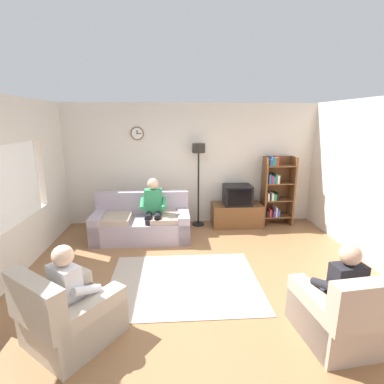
{
  "coord_description": "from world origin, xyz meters",
  "views": [
    {
      "loc": [
        -0.41,
        -3.81,
        2.36
      ],
      "look_at": [
        -0.09,
        1.11,
        1.09
      ],
      "focal_mm": 26.77,
      "sensor_mm": 36.0,
      "label": 1
    }
  ],
  "objects_px": {
    "bookshelf": "(275,190)",
    "tv_stand": "(236,215)",
    "armchair_near_bookshelf": "(342,316)",
    "person_on_couch": "(153,206)",
    "floor_lamp": "(199,162)",
    "person_in_left_armchair": "(74,287)",
    "couch": "(142,223)",
    "person_in_right_armchair": "(340,285)",
    "armchair_near_window": "(70,317)",
    "tv": "(237,195)"
  },
  "relations": [
    {
      "from": "couch",
      "to": "armchair_near_window",
      "type": "distance_m",
      "value": 2.8
    },
    {
      "from": "person_on_couch",
      "to": "person_in_left_armchair",
      "type": "relative_size",
      "value": 1.11
    },
    {
      "from": "couch",
      "to": "floor_lamp",
      "type": "bearing_deg",
      "value": 29.13
    },
    {
      "from": "bookshelf",
      "to": "floor_lamp",
      "type": "height_order",
      "value": "floor_lamp"
    },
    {
      "from": "tv",
      "to": "bookshelf",
      "type": "distance_m",
      "value": 0.9
    },
    {
      "from": "tv",
      "to": "armchair_near_bookshelf",
      "type": "relative_size",
      "value": 0.62
    },
    {
      "from": "armchair_near_bookshelf",
      "to": "person_on_couch",
      "type": "distance_m",
      "value": 3.6
    },
    {
      "from": "person_in_left_armchair",
      "to": "tv",
      "type": "bearing_deg",
      "value": 52.42
    },
    {
      "from": "armchair_near_bookshelf",
      "to": "tv",
      "type": "bearing_deg",
      "value": 96.45
    },
    {
      "from": "armchair_near_bookshelf",
      "to": "bookshelf",
      "type": "bearing_deg",
      "value": 82.1
    },
    {
      "from": "armchair_near_window",
      "to": "armchair_near_bookshelf",
      "type": "relative_size",
      "value": 1.23
    },
    {
      "from": "person_on_couch",
      "to": "person_in_left_armchair",
      "type": "bearing_deg",
      "value": -104.79
    },
    {
      "from": "floor_lamp",
      "to": "person_on_couch",
      "type": "height_order",
      "value": "floor_lamp"
    },
    {
      "from": "couch",
      "to": "armchair_near_bookshelf",
      "type": "bearing_deg",
      "value": -50.05
    },
    {
      "from": "tv_stand",
      "to": "armchair_near_bookshelf",
      "type": "bearing_deg",
      "value": -83.59
    },
    {
      "from": "armchair_near_window",
      "to": "person_in_left_armchair",
      "type": "xyz_separation_m",
      "value": [
        0.05,
        0.07,
        0.32
      ]
    },
    {
      "from": "person_in_right_armchair",
      "to": "bookshelf",
      "type": "bearing_deg",
      "value": 81.74
    },
    {
      "from": "person_on_couch",
      "to": "person_in_left_armchair",
      "type": "distance_m",
      "value": 2.67
    },
    {
      "from": "person_in_left_armchair",
      "to": "couch",
      "type": "bearing_deg",
      "value": 80.93
    },
    {
      "from": "person_in_right_armchair",
      "to": "person_on_couch",
      "type": "bearing_deg",
      "value": 128.75
    },
    {
      "from": "armchair_near_bookshelf",
      "to": "person_in_left_armchair",
      "type": "xyz_separation_m",
      "value": [
        -2.88,
        0.24,
        0.32
      ]
    },
    {
      "from": "couch",
      "to": "tv",
      "type": "height_order",
      "value": "tv"
    },
    {
      "from": "armchair_near_window",
      "to": "person_on_couch",
      "type": "distance_m",
      "value": 2.78
    },
    {
      "from": "person_in_left_armchair",
      "to": "person_on_couch",
      "type": "bearing_deg",
      "value": 75.21
    },
    {
      "from": "person_on_couch",
      "to": "person_in_right_armchair",
      "type": "height_order",
      "value": "person_on_couch"
    },
    {
      "from": "tv",
      "to": "person_in_right_armchair",
      "type": "distance_m",
      "value": 3.41
    },
    {
      "from": "tv",
      "to": "floor_lamp",
      "type": "bearing_deg",
      "value": 171.8
    },
    {
      "from": "couch",
      "to": "person_on_couch",
      "type": "xyz_separation_m",
      "value": [
        0.25,
        -0.11,
        0.39
      ]
    },
    {
      "from": "tv_stand",
      "to": "person_on_couch",
      "type": "relative_size",
      "value": 0.89
    },
    {
      "from": "person_in_right_armchair",
      "to": "couch",
      "type": "bearing_deg",
      "value": 130.7
    },
    {
      "from": "tv",
      "to": "armchair_near_bookshelf",
      "type": "xyz_separation_m",
      "value": [
        0.39,
        -3.48,
        -0.44
      ]
    },
    {
      "from": "bookshelf",
      "to": "tv_stand",
      "type": "bearing_deg",
      "value": -175.49
    },
    {
      "from": "floor_lamp",
      "to": "armchair_near_bookshelf",
      "type": "bearing_deg",
      "value": -70.85
    },
    {
      "from": "tv_stand",
      "to": "person_in_left_armchair",
      "type": "xyz_separation_m",
      "value": [
        -2.49,
        -3.26,
        0.35
      ]
    },
    {
      "from": "floor_lamp",
      "to": "person_on_couch",
      "type": "distance_m",
      "value": 1.44
    },
    {
      "from": "couch",
      "to": "bookshelf",
      "type": "xyz_separation_m",
      "value": [
        2.95,
        0.64,
        0.48
      ]
    },
    {
      "from": "tv_stand",
      "to": "bookshelf",
      "type": "distance_m",
      "value": 1.04
    },
    {
      "from": "tv",
      "to": "floor_lamp",
      "type": "distance_m",
      "value": 1.13
    },
    {
      "from": "couch",
      "to": "person_in_right_armchair",
      "type": "distance_m",
      "value": 3.76
    },
    {
      "from": "couch",
      "to": "person_in_left_armchair",
      "type": "distance_m",
      "value": 2.74
    },
    {
      "from": "bookshelf",
      "to": "person_in_left_armchair",
      "type": "relative_size",
      "value": 1.4
    },
    {
      "from": "person_on_couch",
      "to": "floor_lamp",
      "type": "bearing_deg",
      "value": 39.38
    },
    {
      "from": "couch",
      "to": "person_in_left_armchair",
      "type": "relative_size",
      "value": 1.7
    },
    {
      "from": "bookshelf",
      "to": "person_on_couch",
      "type": "relative_size",
      "value": 1.26
    },
    {
      "from": "person_on_couch",
      "to": "person_in_left_armchair",
      "type": "height_order",
      "value": "person_on_couch"
    },
    {
      "from": "armchair_near_window",
      "to": "person_on_couch",
      "type": "xyz_separation_m",
      "value": [
        0.73,
        2.65,
        0.41
      ]
    },
    {
      "from": "bookshelf",
      "to": "floor_lamp",
      "type": "bearing_deg",
      "value": 179.06
    },
    {
      "from": "tv_stand",
      "to": "tv",
      "type": "xyz_separation_m",
      "value": [
        0.0,
        -0.02,
        0.47
      ]
    },
    {
      "from": "floor_lamp",
      "to": "person_in_left_armchair",
      "type": "relative_size",
      "value": 1.65
    },
    {
      "from": "tv_stand",
      "to": "floor_lamp",
      "type": "relative_size",
      "value": 0.59
    }
  ]
}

